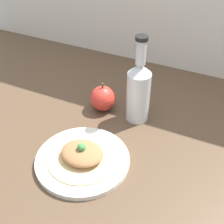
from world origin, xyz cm
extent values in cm
cube|color=brown|center=(0.00, 0.00, -2.00)|extent=(180.00, 110.00, 4.00)
cylinder|color=silver|center=(-4.45, -11.16, 0.77)|extent=(26.92, 26.92, 1.55)
torus|color=silver|center=(-4.45, -11.16, 1.32)|extent=(25.85, 25.85, 1.08)
cylinder|color=#D6BC7F|center=(-4.45, -11.16, 1.75)|extent=(19.90, 19.90, 0.40)
ellipsoid|color=#9E6B42|center=(-4.45, -11.16, 3.59)|extent=(12.18, 10.36, 3.28)
sphere|color=green|center=(-4.45, -11.16, 5.94)|extent=(2.35, 2.35, 2.35)
cylinder|color=silver|center=(2.11, 14.37, 8.57)|extent=(7.57, 7.57, 17.14)
cone|color=silver|center=(2.11, 14.37, 18.84)|extent=(7.57, 7.57, 3.41)
cylinder|color=silver|center=(2.11, 14.37, 24.37)|extent=(3.03, 3.03, 7.65)
cylinder|color=black|center=(2.11, 14.37, 28.80)|extent=(3.79, 3.79, 1.20)
sphere|color=red|center=(-10.47, 14.03, 4.36)|extent=(8.72, 8.72, 8.72)
cylinder|color=brown|center=(-10.47, 14.03, 9.40)|extent=(0.70, 0.70, 1.96)
camera|label=1|loc=(29.29, -63.23, 66.46)|focal=50.00mm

